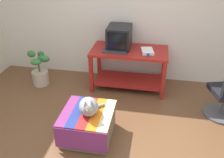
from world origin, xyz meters
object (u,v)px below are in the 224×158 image
object	(u,v)px
keyboard	(115,52)
potted_plant	(40,72)
ottoman_with_blanket	(88,124)
stapler	(148,54)
desk	(129,62)
book	(147,51)
cat	(89,107)
tv_monitor	(119,37)

from	to	relation	value
keyboard	potted_plant	xyz separation A→B (m)	(-1.34, -0.05, -0.47)
ottoman_with_blanket	keyboard	bearing A→B (deg)	83.63
keyboard	stapler	world-z (taller)	stapler
keyboard	ottoman_with_blanket	size ratio (longest dim) A/B	0.58
desk	potted_plant	size ratio (longest dim) A/B	1.94
book	keyboard	bearing A→B (deg)	178.73
keyboard	book	bearing A→B (deg)	15.53
book	ottoman_with_blanket	distance (m)	1.57
keyboard	cat	distance (m)	1.27
keyboard	cat	xyz separation A→B (m)	(-0.10, -1.25, -0.22)
desk	cat	distance (m)	1.44
tv_monitor	cat	world-z (taller)	tv_monitor
ottoman_with_blanket	cat	distance (m)	0.31
stapler	ottoman_with_blanket	bearing A→B (deg)	-133.96
ottoman_with_blanket	stapler	world-z (taller)	stapler
desk	stapler	distance (m)	0.43
book	ottoman_with_blanket	world-z (taller)	book
ottoman_with_blanket	potted_plant	size ratio (longest dim) A/B	1.05
ottoman_with_blanket	cat	world-z (taller)	cat
book	cat	size ratio (longest dim) A/B	0.68
keyboard	cat	bearing A→B (deg)	-89.90
desk	tv_monitor	xyz separation A→B (m)	(-0.19, 0.08, 0.40)
desk	stapler	xyz separation A→B (m)	(0.31, -0.17, 0.25)
keyboard	ottoman_with_blanket	world-z (taller)	keyboard
keyboard	cat	size ratio (longest dim) A/B	1.01
book	potted_plant	xyz separation A→B (m)	(-1.86, -0.14, -0.48)
ottoman_with_blanket	stapler	size ratio (longest dim) A/B	6.22
ottoman_with_blanket	potted_plant	xyz separation A→B (m)	(-1.20, 1.18, 0.05)
desk	tv_monitor	world-z (taller)	tv_monitor
potted_plant	tv_monitor	bearing A→B (deg)	11.38
tv_monitor	potted_plant	xyz separation A→B (m)	(-1.37, -0.28, -0.64)
cat	tv_monitor	bearing A→B (deg)	66.58
stapler	desk	bearing A→B (deg)	136.20
tv_monitor	stapler	bearing A→B (deg)	-26.79
keyboard	book	world-z (taller)	book
book	desk	bearing A→B (deg)	158.43
keyboard	potted_plant	size ratio (longest dim) A/B	0.61
keyboard	book	xyz separation A→B (m)	(0.52, 0.10, 0.01)
tv_monitor	potted_plant	size ratio (longest dim) A/B	0.73
stapler	tv_monitor	bearing A→B (deg)	138.34
cat	ottoman_with_blanket	bearing A→B (deg)	125.92
tv_monitor	book	world-z (taller)	tv_monitor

